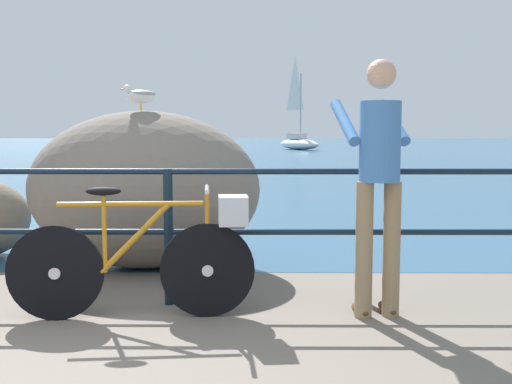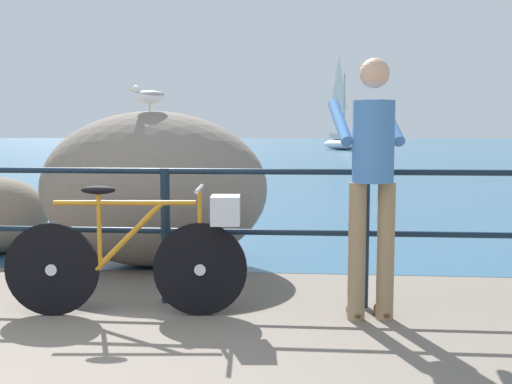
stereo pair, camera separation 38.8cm
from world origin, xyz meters
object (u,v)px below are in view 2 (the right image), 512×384
Objects in this scene: sailboat at (342,139)px; bicycle at (147,250)px; person_at_railing at (372,176)px; seagull at (149,96)px; breakwater_boulder_main at (153,189)px.

bicycle is at bearing -31.84° from sailboat.
person_at_railing is 2.51m from seagull.
sailboat is at bearing 79.99° from bicycle.
breakwater_boulder_main is at bearing 41.57° from person_at_railing.
seagull is at bearing 42.90° from person_at_railing.
person_at_railing is 2.48m from breakwater_boulder_main.
sailboat reaches higher than bicycle.
seagull reaches higher than bicycle.
sailboat is (1.70, 36.71, -0.28)m from person_at_railing.
sailboat reaches higher than seagull.
breakwater_boulder_main is 35.33m from sailboat.
bicycle is at bearing -77.49° from breakwater_boulder_main.
breakwater_boulder_main is at bearing 97.54° from bicycle.
person_at_railing is at bearing -2.82° from bicycle.
bicycle is 4.98× the size of seagull.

